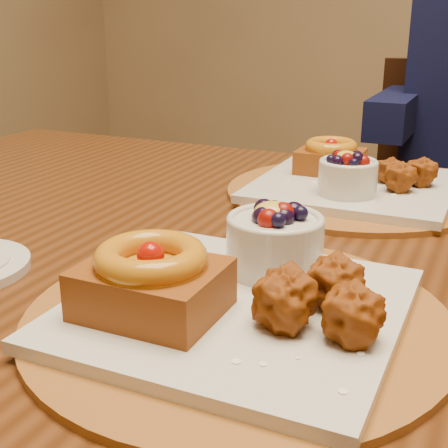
{
  "coord_description": "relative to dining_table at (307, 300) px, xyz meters",
  "views": [
    {
      "loc": [
        0.13,
        -0.78,
        1.02
      ],
      "look_at": [
        -0.11,
        -0.28,
        0.83
      ],
      "focal_mm": 50.0,
      "sensor_mm": 36.0,
      "label": 1
    }
  ],
  "objects": [
    {
      "name": "dining_table",
      "position": [
        0.0,
        0.0,
        0.0
      ],
      "size": [
        1.6,
        0.9,
        0.76
      ],
      "color": "#391C0A",
      "rests_on": "ground"
    },
    {
      "name": "place_setting_near",
      "position": [
        -0.0,
        -0.21,
        0.1
      ],
      "size": [
        0.38,
        0.38,
        0.09
      ],
      "color": "brown",
      "rests_on": "dining_table"
    },
    {
      "name": "place_setting_far",
      "position": [
        -0.0,
        0.22,
        0.1
      ],
      "size": [
        0.38,
        0.38,
        0.08
      ],
      "color": "brown",
      "rests_on": "dining_table"
    }
  ]
}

